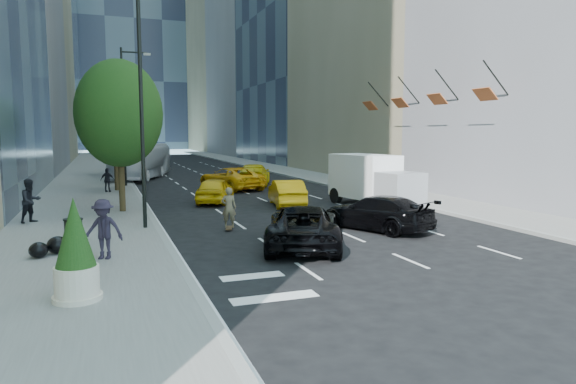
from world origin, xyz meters
name	(u,v)px	position (x,y,z in m)	size (l,w,h in m)	color
ground	(329,239)	(0.00, 0.00, 0.00)	(160.00, 160.00, 0.00)	black
sidewalk_left	(92,179)	(-9.00, 30.00, 0.07)	(6.00, 120.00, 0.15)	slate
sidewalk_right	(296,173)	(10.00, 30.00, 0.07)	(4.00, 120.00, 0.15)	slate
tower_right_far	(239,39)	(22.00, 98.00, 25.00)	(20.00, 24.00, 50.00)	#817959
lamp_near	(145,88)	(-6.32, 4.00, 5.81)	(2.13, 0.22, 10.00)	black
lamp_far	(126,108)	(-6.32, 22.00, 5.81)	(2.13, 0.22, 10.00)	black
tree_near	(119,114)	(-7.20, 9.00, 4.97)	(4.20, 4.20, 7.46)	#302413
tree_mid	(114,114)	(-7.20, 19.00, 5.32)	(4.50, 4.50, 7.99)	#302413
tree_far	(111,126)	(-7.20, 32.00, 4.62)	(3.90, 3.90, 6.92)	#302413
traffic_signal	(118,131)	(-6.40, 40.00, 4.23)	(2.48, 0.53, 5.20)	black
facade_flags	(419,98)	(10.64, 10.00, 6.18)	(1.85, 13.30, 2.05)	black
skateboarder	(229,210)	(-3.20, 3.00, 0.84)	(0.61, 0.40, 1.68)	brown
black_sedan_lincoln	(303,226)	(-1.45, -1.00, 0.75)	(2.48, 5.37, 1.49)	black
black_sedan_mercedes	(376,213)	(2.62, 1.00, 0.72)	(2.03, 4.99, 1.45)	black
taxi_a	(215,190)	(-2.00, 11.50, 0.74)	(1.74, 4.34, 1.48)	#D4A20B
taxi_b	(287,193)	(1.50, 9.00, 0.73)	(1.54, 4.42, 1.45)	#DC9B0B
taxi_c	(231,179)	(0.50, 18.00, 0.79)	(2.64, 5.72, 1.59)	#E8A00C
taxi_d	(254,175)	(2.92, 20.50, 0.82)	(2.30, 5.65, 1.64)	#D2B80B
city_bus	(142,161)	(-4.80, 29.31, 1.55)	(2.61, 11.14, 3.10)	silver
box_truck	(373,181)	(5.84, 7.04, 1.44)	(3.08, 6.18, 2.83)	white
pedestrian_a	(31,201)	(-11.06, 6.90, 1.11)	(0.93, 0.72, 1.91)	black
pedestrian_b	(108,180)	(-7.80, 18.00, 0.94)	(0.93, 0.39, 1.59)	black
pedestrian_c	(103,229)	(-8.11, -1.04, 1.08)	(1.20, 0.69, 1.86)	#241C2B
trash_can	(74,233)	(-9.10, 1.37, 0.60)	(0.60, 0.60, 0.89)	black
planter_shrub	(75,251)	(-8.72, -5.00, 1.30)	(1.01, 1.01, 2.42)	beige
garbage_bags	(50,247)	(-9.74, 0.04, 0.42)	(1.14, 1.10, 0.56)	black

